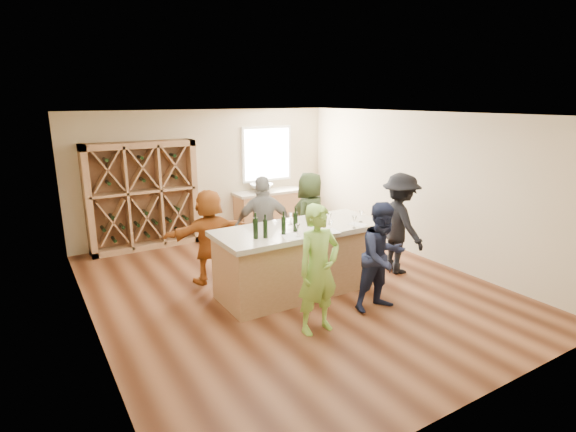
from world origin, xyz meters
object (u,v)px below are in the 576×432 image
wine_bottle_e (295,222)px  person_server (400,223)px  person_near_left (318,269)px  person_near_right (383,257)px  tasting_counter_base (300,261)px  wine_bottle_b (265,229)px  person_far_right (310,218)px  wine_bottle_a (256,228)px  sink (261,188)px  wine_rack (143,196)px  wine_bottle_d (283,225)px  person_far_left (210,236)px  person_far_mid (264,226)px

wine_bottle_e → person_server: size_ratio=0.16×
person_near_left → person_near_right: 1.17m
tasting_counter_base → wine_bottle_b: wine_bottle_b is taller
wine_bottle_e → person_far_right: (1.10, 1.23, -0.37)m
wine_bottle_a → person_near_right: bearing=-32.4°
sink → wine_bottle_b: 4.12m
wine_rack → wine_bottle_d: (1.13, -3.72, 0.12)m
sink → person_near_right: person_near_right is taller
sink → wine_bottle_d: bearing=-113.3°
wine_rack → tasting_counter_base: wine_rack is taller
person_near_left → person_near_right: size_ratio=1.07×
wine_rack → person_near_right: (2.23, -4.67, -0.29)m
wine_rack → wine_bottle_b: (0.81, -3.73, 0.11)m
wine_bottle_e → person_near_right: size_ratio=0.18×
wine_bottle_b → wine_bottle_a: bearing=160.7°
person_far_left → person_far_mid: bearing=166.8°
wine_rack → tasting_counter_base: size_ratio=0.85×
person_near_right → person_far_left: size_ratio=1.01×
person_server → sink: bearing=21.3°
person_near_left → person_far_right: size_ratio=1.02×
tasting_counter_base → person_near_right: (0.67, -1.17, 0.31)m
person_near_right → person_server: 1.61m
sink → person_far_mid: (-1.29, -2.52, -0.13)m
tasting_counter_base → person_far_right: (0.91, 1.06, 0.36)m
person_near_left → person_far_right: (1.41, 2.28, -0.01)m
person_far_right → person_far_left: person_far_right is taller
tasting_counter_base → person_far_left: person_far_left is taller
tasting_counter_base → wine_rack: bearing=114.0°
tasting_counter_base → wine_bottle_d: wine_bottle_d is taller
wine_bottle_b → wine_bottle_d: wine_bottle_d is taller
wine_bottle_a → wine_bottle_d: wine_bottle_a is taller
person_near_left → wine_bottle_a: bearing=108.7°
person_server → person_far_mid: bearing=70.7°
wine_bottle_e → person_far_left: 1.62m
wine_bottle_d → person_server: 2.42m
person_near_right → person_far_mid: bearing=113.1°
wine_rack → sink: 2.70m
wine_bottle_e → person_near_right: person_near_right is taller
tasting_counter_base → wine_bottle_a: 1.16m
wine_rack → wine_bottle_a: wine_rack is taller
wine_bottle_a → person_far_left: size_ratio=0.19×
wine_bottle_b → wine_bottle_e: size_ratio=0.91×
wine_bottle_d → person_far_left: person_far_left is taller
wine_bottle_a → person_far_left: (-0.20, 1.31, -0.43)m
wine_bottle_a → person_far_right: (1.79, 1.25, -0.37)m
wine_bottle_d → person_far_left: (-0.64, 1.35, -0.42)m
sink → wine_rack: bearing=178.5°
person_far_left → sink: bearing=-134.0°
wine_bottle_b → person_far_left: size_ratio=0.17×
sink → wine_bottle_e: bearing=-110.3°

